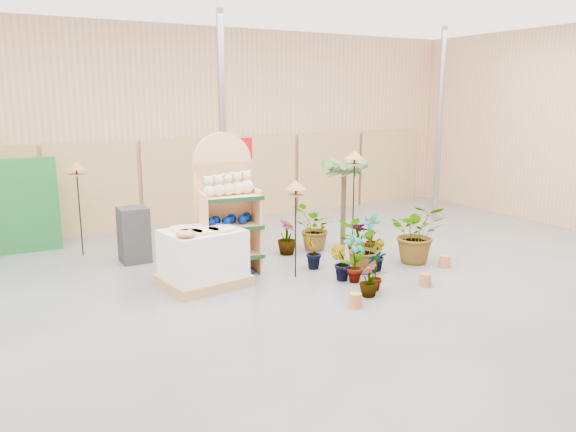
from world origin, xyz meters
name	(u,v)px	position (x,y,z in m)	size (l,w,h in m)	color
room	(290,146)	(0.00, 0.91, 2.21)	(15.20, 12.10, 4.70)	#5B5B5B
display_shelf	(226,210)	(-0.55, 2.13, 1.08)	(1.06, 0.74, 2.37)	tan
teddy_bears	(230,186)	(-0.51, 2.01, 1.50)	(0.88, 0.24, 0.39)	beige
gazing_balls_shelf	(229,220)	(-0.55, 1.99, 0.93)	(0.87, 0.30, 0.17)	navy
gazing_balls_floor	(238,277)	(-0.61, 1.54, 0.07)	(0.63, 0.39, 0.15)	navy
pallet_stack	(203,258)	(-1.15, 1.66, 0.45)	(1.40, 1.22, 0.94)	#A88551
charcoal_planters	(134,235)	(-1.78, 3.48, 0.50)	(0.50, 0.50, 1.00)	#262626
trellis_stock	(1,207)	(-3.80, 5.20, 0.90)	(2.00, 0.30, 1.80)	#1A6127
offer_sign	(240,172)	(0.10, 2.98, 1.57)	(0.50, 0.08, 2.20)	gray
bird_table_front	(296,188)	(0.33, 1.30, 1.50)	(0.34, 0.34, 1.62)	black
bird_table_right	(354,159)	(1.75, 1.68, 1.86)	(0.34, 0.34, 2.00)	black
bird_table_back	(76,169)	(-2.54, 4.36, 1.64)	(0.34, 0.34, 1.77)	black
palm	(344,168)	(2.17, 2.59, 1.56)	(0.70, 0.70, 1.83)	#4C3627
potted_plant_0	(354,258)	(1.01, 0.59, 0.41)	(0.43, 0.29, 0.82)	#3D682F
potted_plant_1	(340,262)	(0.88, 0.80, 0.30)	(0.33, 0.26, 0.60)	#3D682F
potted_plant_2	(363,248)	(1.44, 0.95, 0.44)	(0.79, 0.68, 0.88)	#3D682F
potted_plant_3	(359,241)	(1.82, 1.58, 0.36)	(0.41, 0.41, 0.73)	#3D682F
potted_plant_4	(371,233)	(2.31, 1.84, 0.39)	(0.41, 0.28, 0.79)	#3D682F
potted_plant_5	(313,252)	(0.81, 1.50, 0.30)	(0.33, 0.27, 0.61)	#3D682F
potted_plant_6	(314,228)	(1.47, 2.54, 0.44)	(0.79, 0.69, 0.88)	#3D682F
potted_plant_7	(369,280)	(0.83, -0.04, 0.25)	(0.28, 0.28, 0.50)	#3D682F
potted_plant_8	(376,270)	(1.09, 0.13, 0.33)	(0.35, 0.23, 0.66)	#3D682F
potted_plant_9	(377,255)	(1.73, 0.93, 0.27)	(0.30, 0.24, 0.55)	#3D682F
potted_plant_10	(417,233)	(2.66, 0.96, 0.54)	(0.98, 0.85, 1.09)	#3D682F
potted_plant_11	(287,237)	(0.87, 2.57, 0.33)	(0.37, 0.37, 0.66)	#3D682F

